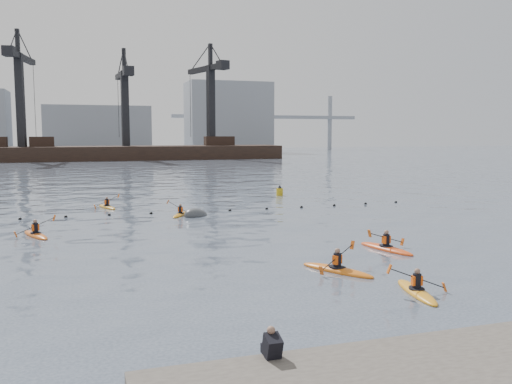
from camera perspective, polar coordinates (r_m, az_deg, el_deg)
ground at (r=21.12m, az=10.69°, el=-10.29°), size 400.00×400.00×0.00m
float_line at (r=41.77m, az=-4.84°, el=-2.00°), size 33.24×0.73×0.24m
barge_pier at (r=128.18m, az=-13.60°, el=4.18°), size 72.00×19.30×29.50m
skyline at (r=168.50m, az=-13.86°, el=7.11°), size 141.00×28.00×22.00m
kayaker_0 at (r=23.91m, az=8.54°, el=-8.02°), size 2.43×3.55×1.32m
kayaker_1 at (r=21.42m, az=16.55°, el=-9.92°), size 2.32×3.46×1.26m
kayaker_2 at (r=34.16m, az=-22.18°, el=-4.14°), size 2.27×3.49×1.28m
kayaker_3 at (r=39.97m, az=-7.96°, el=-2.32°), size 1.95×2.91×1.23m
kayaker_4 at (r=28.73m, az=13.53°, el=-5.72°), size 2.47×3.74×1.30m
kayaker_5 at (r=45.27m, az=-15.41°, el=-1.48°), size 2.09×3.16×1.18m
mooring_buoy at (r=39.62m, az=-6.32°, el=-2.50°), size 2.67×2.49×1.53m
nav_buoy at (r=52.30m, az=2.51°, el=0.02°), size 0.65×0.65×1.18m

